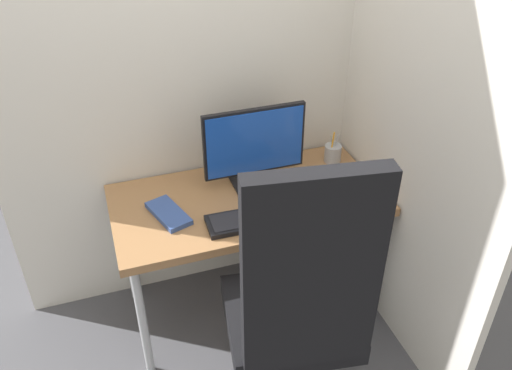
# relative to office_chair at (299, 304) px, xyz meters

# --- Properties ---
(ground_plane) EXTENTS (8.00, 8.00, 0.00)m
(ground_plane) POSITION_rel_office_chair_xyz_m (0.02, 0.66, -0.67)
(ground_plane) COLOR #4C4C51
(wall_back) EXTENTS (2.16, 0.04, 2.80)m
(wall_back) POSITION_rel_office_chair_xyz_m (0.02, 1.00, 0.73)
(wall_back) COLOR silver
(wall_back) RESTS_ON ground_plane
(wall_side_right) EXTENTS (0.04, 1.54, 2.80)m
(wall_side_right) POSITION_rel_office_chair_xyz_m (0.66, 0.53, 0.73)
(wall_side_right) COLOR silver
(wall_side_right) RESTS_ON ground_plane
(desk) EXTENTS (1.23, 0.61, 0.70)m
(desk) POSITION_rel_office_chair_xyz_m (0.02, 0.66, -0.03)
(desk) COLOR #996B42
(desk) RESTS_ON ground_plane
(office_chair) EXTENTS (0.65, 0.65, 1.32)m
(office_chair) POSITION_rel_office_chair_xyz_m (0.00, 0.00, 0.00)
(office_chair) COLOR black
(office_chair) RESTS_ON ground_plane
(filing_cabinet) EXTENTS (0.39, 0.48, 0.56)m
(filing_cabinet) POSITION_rel_office_chair_xyz_m (0.40, 0.65, -0.39)
(filing_cabinet) COLOR silver
(filing_cabinet) RESTS_ON ground_plane
(monitor) EXTENTS (0.48, 0.17, 0.39)m
(monitor) POSITION_rel_office_chair_xyz_m (0.08, 0.76, 0.23)
(monitor) COLOR black
(monitor) RESTS_ON desk
(keyboard) EXTENTS (0.47, 0.16, 0.03)m
(keyboard) POSITION_rel_office_chair_xyz_m (0.02, 0.48, 0.04)
(keyboard) COLOR black
(keyboard) RESTS_ON desk
(mouse) EXTENTS (0.08, 0.12, 0.03)m
(mouse) POSITION_rel_office_chair_xyz_m (0.37, 0.54, 0.05)
(mouse) COLOR #9EA0A5
(mouse) RESTS_ON desk
(pen_holder) EXTENTS (0.08, 0.08, 0.17)m
(pen_holder) POSITION_rel_office_chair_xyz_m (0.52, 0.82, 0.08)
(pen_holder) COLOR #9EA0A5
(pen_holder) RESTS_ON desk
(notebook) EXTENTS (0.18, 0.26, 0.02)m
(notebook) POSITION_rel_office_chair_xyz_m (-0.35, 0.63, 0.04)
(notebook) COLOR #334C8C
(notebook) RESTS_ON desk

